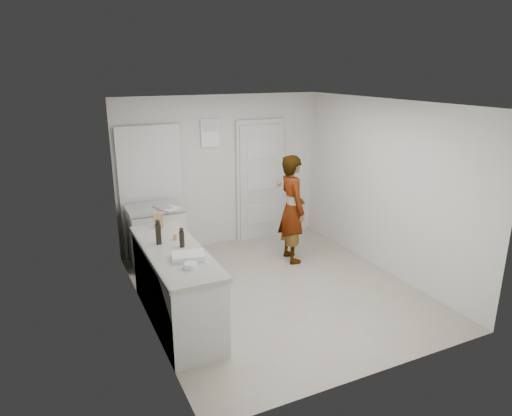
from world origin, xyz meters
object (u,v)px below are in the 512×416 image
oil_cruet_a (182,238)px  egg_bowl (190,265)px  oil_cruet_b (158,232)px  baking_dish (188,256)px  person (292,209)px  spice_jar (175,237)px  cake_mix_box (158,220)px

oil_cruet_a → egg_bowl: (-0.09, -0.60, -0.09)m
oil_cruet_b → baking_dish: size_ratio=0.77×
person → oil_cruet_b: 2.39m
spice_jar → baking_dish: bearing=-93.2°
cake_mix_box → oil_cruet_b: 0.59m
cake_mix_box → spice_jar: cake_mix_box is taller
person → egg_bowl: bearing=133.1°
person → oil_cruet_a: 2.27m
oil_cruet_b → baking_dish: 0.61m
oil_cruet_b → egg_bowl: 0.82m
oil_cruet_a → oil_cruet_b: 0.30m
person → baking_dish: size_ratio=4.27×
person → spice_jar: 2.17m
person → oil_cruet_a: (-2.03, -0.99, 0.20)m
oil_cruet_a → person: bearing=26.0°
person → oil_cruet_b: size_ratio=5.53×
person → egg_bowl: 2.65m
oil_cruet_a → cake_mix_box: bearing=96.0°
person → oil_cruet_b: (-2.25, -0.78, 0.23)m
baking_dish → egg_bowl: (-0.05, -0.24, -0.00)m
spice_jar → oil_cruet_a: 0.27m
baking_dish → cake_mix_box: bearing=92.1°
person → oil_cruet_a: person is taller
oil_cruet_a → baking_dish: size_ratio=0.61×
person → cake_mix_box: person is taller
spice_jar → egg_bowl: (-0.08, -0.85, -0.01)m
person → baking_dish: (-2.07, -1.35, 0.12)m
baking_dish → oil_cruet_a: bearing=83.5°
baking_dish → spice_jar: bearing=86.8°
cake_mix_box → spice_jar: bearing=-66.2°
spice_jar → oil_cruet_b: oil_cruet_b is taller
person → spice_jar: person is taller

